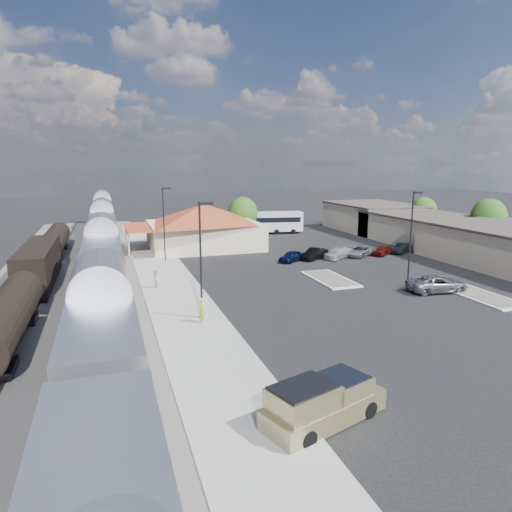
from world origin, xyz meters
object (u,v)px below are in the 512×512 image
object	(u,v)px
station_depot	(203,226)
suv	(437,284)
pickup_truck	(325,402)
coach_bus	(269,221)

from	to	relation	value
station_depot	suv	distance (m)	33.33
pickup_truck	coach_bus	xyz separation A→B (m)	(17.22, 55.43, 1.12)
station_depot	suv	xyz separation A→B (m)	(15.89, -29.21, -2.36)
pickup_truck	suv	bearing A→B (deg)	-69.29
station_depot	pickup_truck	world-z (taller)	station_depot
station_depot	suv	bearing A→B (deg)	-61.45
station_depot	suv	world-z (taller)	station_depot
pickup_truck	suv	distance (m)	25.75
station_depot	coach_bus	bearing A→B (deg)	36.42
pickup_truck	coach_bus	world-z (taller)	coach_bus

